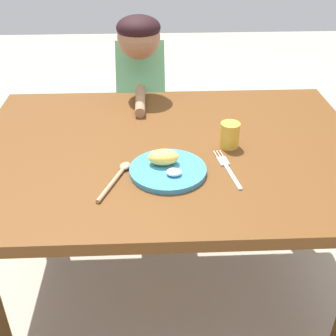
{
  "coord_description": "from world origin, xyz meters",
  "views": [
    {
      "loc": [
        -0.07,
        -1.28,
        1.44
      ],
      "look_at": [
        -0.02,
        -0.17,
        0.73
      ],
      "focal_mm": 46.49,
      "sensor_mm": 36.0,
      "label": 1
    }
  ],
  "objects_px": {
    "plate": "(167,167)",
    "drinking_cup": "(230,135)",
    "person": "(142,115)",
    "spoon": "(118,176)",
    "fork": "(227,168)"
  },
  "relations": [
    {
      "from": "fork",
      "to": "person",
      "type": "distance_m",
      "value": 0.79
    },
    {
      "from": "plate",
      "to": "spoon",
      "type": "bearing_deg",
      "value": -169.14
    },
    {
      "from": "spoon",
      "to": "fork",
      "type": "bearing_deg",
      "value": -63.02
    },
    {
      "from": "fork",
      "to": "spoon",
      "type": "relative_size",
      "value": 1.09
    },
    {
      "from": "plate",
      "to": "fork",
      "type": "height_order",
      "value": "plate"
    },
    {
      "from": "fork",
      "to": "drinking_cup",
      "type": "bearing_deg",
      "value": -20.58
    },
    {
      "from": "person",
      "to": "spoon",
      "type": "bearing_deg",
      "value": 85.19
    },
    {
      "from": "drinking_cup",
      "to": "person",
      "type": "relative_size",
      "value": 0.08
    },
    {
      "from": "plate",
      "to": "spoon",
      "type": "distance_m",
      "value": 0.15
    },
    {
      "from": "plate",
      "to": "drinking_cup",
      "type": "distance_m",
      "value": 0.26
    },
    {
      "from": "spoon",
      "to": "drinking_cup",
      "type": "distance_m",
      "value": 0.41
    },
    {
      "from": "drinking_cup",
      "to": "person",
      "type": "distance_m",
      "value": 0.69
    },
    {
      "from": "spoon",
      "to": "person",
      "type": "height_order",
      "value": "person"
    },
    {
      "from": "plate",
      "to": "drinking_cup",
      "type": "xyz_separation_m",
      "value": [
        0.22,
        0.15,
        0.03
      ]
    },
    {
      "from": "plate",
      "to": "drinking_cup",
      "type": "bearing_deg",
      "value": 34.41
    }
  ]
}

